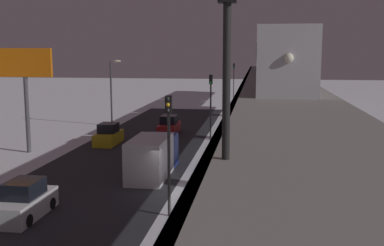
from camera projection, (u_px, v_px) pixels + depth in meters
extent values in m
plane|color=white|center=(169.00, 192.00, 28.98)|extent=(240.00, 240.00, 0.00)
cube|color=#28282D|center=(87.00, 189.00, 29.71)|extent=(11.00, 83.90, 0.01)
cube|color=gray|center=(281.00, 96.00, 27.14)|extent=(5.00, 83.90, 0.80)
cube|color=#38383D|center=(240.00, 96.00, 27.47)|extent=(0.24, 82.22, 0.80)
cylinder|color=gray|center=(268.00, 97.00, 60.48)|extent=(1.40, 1.40, 5.66)
cylinder|color=gray|center=(272.00, 114.00, 44.05)|extent=(1.40, 1.40, 5.66)
cylinder|color=gray|center=(280.00, 151.00, 27.63)|extent=(1.40, 1.40, 5.66)
cube|color=#B7BABF|center=(280.00, 59.00, 30.08)|extent=(2.90, 18.00, 3.40)
cube|color=black|center=(280.00, 52.00, 30.02)|extent=(2.94, 16.20, 0.90)
cube|color=#B7BABF|center=(272.00, 56.00, 48.29)|extent=(2.90, 18.00, 3.40)
cube|color=black|center=(272.00, 52.00, 48.22)|extent=(2.94, 16.20, 0.90)
cube|color=#B7BABF|center=(268.00, 55.00, 66.49)|extent=(2.90, 18.00, 3.40)
cube|color=black|center=(268.00, 52.00, 66.43)|extent=(2.94, 16.20, 0.90)
cube|color=#B7BABF|center=(266.00, 54.00, 84.70)|extent=(2.90, 18.00, 3.40)
cube|color=black|center=(266.00, 52.00, 84.63)|extent=(2.94, 16.20, 0.90)
sphere|color=white|center=(289.00, 58.00, 21.20)|extent=(0.44, 0.44, 0.44)
cylinder|color=black|center=(226.00, 80.00, 9.28)|extent=(0.16, 0.16, 3.20)
cube|color=silver|center=(25.00, 207.00, 24.62)|extent=(1.80, 4.34, 1.10)
cube|color=black|center=(24.00, 188.00, 24.47)|extent=(1.58, 2.08, 0.87)
cylinder|color=black|center=(28.00, 221.00, 23.22)|extent=(0.20, 0.64, 0.64)
cylinder|color=black|center=(52.00, 203.00, 25.85)|extent=(0.20, 0.64, 0.64)
cylinder|color=black|center=(23.00, 202.00, 26.09)|extent=(0.20, 0.64, 0.64)
cube|color=#A51E1E|center=(169.00, 129.00, 49.41)|extent=(1.80, 4.50, 1.10)
cube|color=black|center=(169.00, 119.00, 49.26)|extent=(1.58, 2.16, 0.87)
cube|color=gold|center=(109.00, 138.00, 43.99)|extent=(1.80, 4.14, 1.10)
cube|color=black|center=(108.00, 128.00, 43.84)|extent=(1.58, 1.99, 0.87)
cube|color=navy|center=(161.00, 150.00, 35.69)|extent=(2.30, 2.20, 2.40)
cube|color=silver|center=(150.00, 158.00, 31.94)|extent=(2.40, 5.00, 2.80)
cylinder|color=#2D2D2D|center=(169.00, 165.00, 24.41)|extent=(0.16, 0.16, 5.50)
cube|color=black|center=(169.00, 104.00, 23.93)|extent=(0.32, 0.32, 0.90)
sphere|color=black|center=(168.00, 99.00, 23.70)|extent=(0.20, 0.20, 0.20)
sphere|color=yellow|center=(168.00, 105.00, 23.75)|extent=(0.20, 0.20, 0.20)
sphere|color=black|center=(168.00, 111.00, 23.79)|extent=(0.20, 0.20, 0.20)
cylinder|color=#2D2D2D|center=(211.00, 112.00, 45.63)|extent=(0.16, 0.16, 5.50)
cube|color=black|center=(211.00, 79.00, 45.15)|extent=(0.32, 0.32, 0.90)
sphere|color=black|center=(211.00, 76.00, 44.93)|extent=(0.20, 0.20, 0.20)
sphere|color=black|center=(211.00, 80.00, 44.97)|extent=(0.20, 0.20, 0.20)
sphere|color=#19E53F|center=(211.00, 83.00, 45.02)|extent=(0.20, 0.20, 0.20)
cylinder|color=#2D2D2D|center=(226.00, 93.00, 66.86)|extent=(0.16, 0.16, 5.50)
cube|color=black|center=(226.00, 70.00, 66.37)|extent=(0.32, 0.32, 0.90)
sphere|color=red|center=(226.00, 68.00, 66.15)|extent=(0.20, 0.20, 0.20)
sphere|color=black|center=(226.00, 70.00, 66.20)|extent=(0.20, 0.20, 0.20)
sphere|color=black|center=(226.00, 73.00, 66.24)|extent=(0.20, 0.20, 0.20)
cylinder|color=#2D2D2D|center=(234.00, 83.00, 88.08)|extent=(0.16, 0.16, 5.50)
cube|color=black|center=(234.00, 66.00, 87.60)|extent=(0.32, 0.32, 0.90)
sphere|color=black|center=(234.00, 64.00, 87.37)|extent=(0.20, 0.20, 0.20)
sphere|color=black|center=(234.00, 66.00, 87.42)|extent=(0.20, 0.20, 0.20)
sphere|color=#19E53F|center=(234.00, 67.00, 87.46)|extent=(0.20, 0.20, 0.20)
cylinder|color=#4C4C51|center=(27.00, 115.00, 39.94)|extent=(0.36, 0.36, 6.50)
cube|color=orange|center=(24.00, 63.00, 39.26)|extent=(4.80, 0.30, 2.40)
cylinder|color=#38383D|center=(111.00, 94.00, 54.48)|extent=(0.20, 0.20, 7.50)
ellipsoid|color=#F4E5B2|center=(117.00, 61.00, 53.80)|extent=(0.90, 0.44, 0.30)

